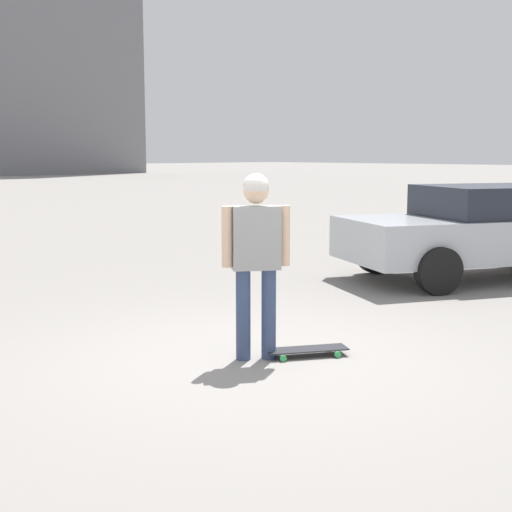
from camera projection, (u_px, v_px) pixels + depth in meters
ground_plane at (256, 359)px, 6.76m from camera, size 220.00×220.00×0.00m
person at (256, 247)px, 6.61m from camera, size 0.41×0.55×1.75m
skateboard at (307, 350)px, 6.84m from camera, size 0.59×0.80×0.08m
car_parked_near at (485, 230)px, 11.01m from camera, size 3.58×4.74×1.44m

